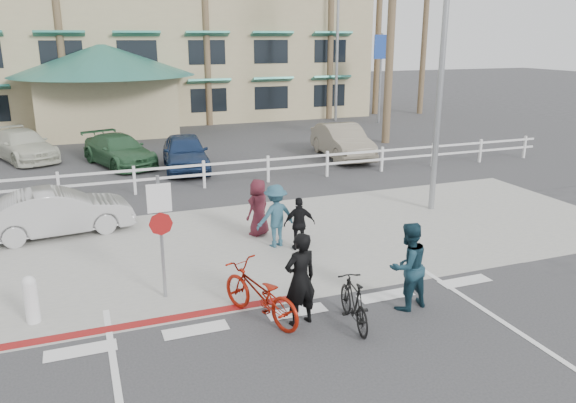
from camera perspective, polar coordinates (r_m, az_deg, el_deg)
name	(u,v)px	position (r m, az deg, el deg)	size (l,w,h in m)	color
ground	(308,326)	(10.74, 2.09, -12.57)	(140.00, 140.00, 0.00)	#333335
bike_path	(359,386)	(9.21, 7.18, -18.12)	(12.00, 16.00, 0.01)	#333335
sidewalk_plaza	(241,246)	(14.60, -4.81, -4.48)	(22.00, 7.00, 0.01)	gray
cross_street	(206,204)	(18.28, -8.31, -0.27)	(40.00, 5.00, 0.01)	#333335
parking_lot	(161,150)	(27.39, -12.76, 5.08)	(50.00, 16.00, 0.01)	#333335
curb_red	(136,325)	(11.14, -15.15, -11.98)	(7.00, 0.25, 0.02)	maroon
rail_fence	(207,174)	(20.15, -8.25, 2.76)	(29.40, 0.16, 1.00)	silver
building	(156,29)	(40.04, -13.24, 16.66)	(28.00, 16.00, 11.30)	tan
sign_post	(161,231)	(11.55, -12.77, -2.96)	(0.50, 0.10, 2.90)	gray
bollard_0	(31,299)	(11.69, -24.65, -9.04)	(0.26, 0.26, 0.95)	silver
streetlight_0	(442,61)	(17.44, 15.38, 13.55)	(0.60, 2.00, 9.00)	gray
streetlight_1	(337,44)	(36.22, 5.02, 15.66)	(0.60, 2.00, 9.50)	gray
info_sign	(380,77)	(35.46, 9.36, 12.34)	(1.20, 0.16, 5.60)	navy
palm_3	(56,1)	(33.68, -22.54, 18.32)	(4.00, 4.00, 14.00)	#1C431A
palm_5	(205,13)	(34.53, -8.39, 18.42)	(4.00, 4.00, 13.00)	#1C431A
palm_7	(331,6)	(37.16, 4.41, 19.16)	(4.00, 4.00, 14.00)	#1C431A
palm_8	(380,0)	(39.91, 9.30, 19.53)	(4.00, 4.00, 15.00)	#1C431A
palm_9	(426,16)	(40.60, 13.83, 17.82)	(4.00, 4.00, 13.00)	#1C431A
bike_red	(260,293)	(10.75, -2.90, -9.32)	(0.72, 2.05, 1.08)	maroon
rider_red	(300,279)	(10.43, 1.25, -7.91)	(0.66, 0.43, 1.81)	black
bike_black	(354,302)	(10.64, 6.72, -10.13)	(0.44, 1.55, 0.93)	black
rider_black	(408,266)	(11.28, 12.07, -6.44)	(0.87, 0.67, 1.78)	#132E3A
pedestrian_a	(276,216)	(14.27, -1.27, -1.47)	(1.06, 0.61, 1.63)	#264D60
pedestrian_child	(299,224)	(14.08, 1.17, -2.29)	(0.80, 0.33, 1.37)	black
pedestrian_b	(258,207)	(15.12, -3.04, -0.61)	(0.76, 0.50, 1.56)	#481720
car_white_sedan	(58,212)	(16.41, -22.29, -1.00)	(1.34, 3.85, 1.27)	#9F9F9F
lot_car_1	(119,150)	(24.49, -16.79, 4.99)	(1.79, 4.39, 1.27)	#2A5534
lot_car_2	(185,152)	(23.02, -10.40, 4.93)	(1.70, 4.22, 1.44)	#16284C
lot_car_3	(342,141)	(25.07, 5.54, 6.10)	(1.57, 4.50, 1.48)	gray
lot_car_4	(23,145)	(27.05, -25.34, 5.17)	(1.83, 4.50, 1.31)	beige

